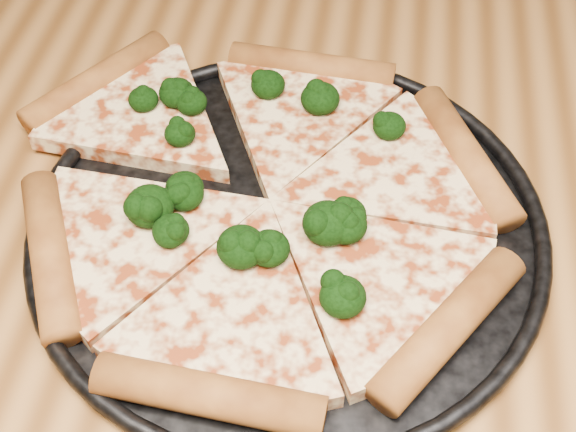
# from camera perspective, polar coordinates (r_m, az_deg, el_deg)

# --- Properties ---
(pizza_pan) EXTENTS (0.37, 0.37, 0.02)m
(pizza_pan) POSITION_cam_1_polar(r_m,az_deg,el_deg) (0.55, -0.00, -0.55)
(pizza_pan) COLOR black
(pizza_pan) RESTS_ON dining_table
(pizza) EXTENTS (0.40, 0.36, 0.03)m
(pizza) POSITION_cam_1_polar(r_m,az_deg,el_deg) (0.56, -1.90, 1.41)
(pizza) COLOR #F7D297
(pizza) RESTS_ON pizza_pan
(broccoli_florets) EXTENTS (0.22, 0.23, 0.03)m
(broccoli_florets) POSITION_cam_1_polar(r_m,az_deg,el_deg) (0.55, -2.72, 2.40)
(broccoli_florets) COLOR black
(broccoli_florets) RESTS_ON pizza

